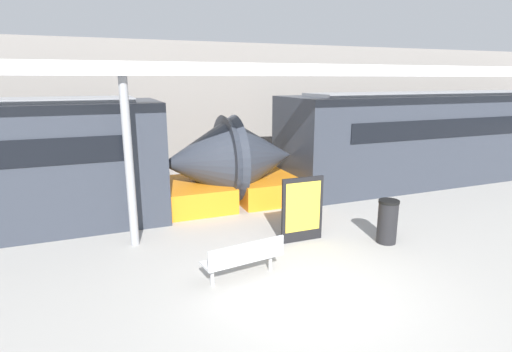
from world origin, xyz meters
TOP-DOWN VIEW (x-y plane):
  - ground_plane at (0.00, 0.00)m, footprint 60.00×60.00m
  - station_wall at (0.00, 9.68)m, footprint 56.00×0.20m
  - train_left at (9.44, 5.72)m, footprint 18.54×2.93m
  - bench_near at (-0.99, 0.96)m, footprint 1.59×0.65m
  - trash_bin at (2.64, 1.40)m, footprint 0.46×0.46m
  - poster_board at (0.87, 2.19)m, footprint 1.02×0.07m
  - support_column_near at (-2.74, 3.41)m, footprint 0.19×0.19m
  - canopy_beam at (-2.74, 3.41)m, footprint 28.00×0.60m

SIDE VIEW (x-z plane):
  - ground_plane at x=0.00m, z-range 0.00..0.00m
  - bench_near at x=-0.99m, z-range 0.08..0.85m
  - trash_bin at x=2.64m, z-range 0.00..1.01m
  - poster_board at x=0.87m, z-range 0.01..1.52m
  - train_left at x=9.44m, z-range -0.07..3.13m
  - support_column_near at x=-2.74m, z-range 0.00..3.72m
  - station_wall at x=0.00m, z-range 0.00..5.00m
  - canopy_beam at x=-2.74m, z-range 3.72..4.00m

